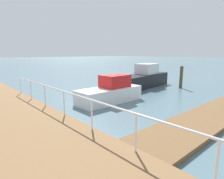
# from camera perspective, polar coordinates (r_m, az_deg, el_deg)

# --- Properties ---
(ground_plane) EXTENTS (300.00, 300.00, 0.00)m
(ground_plane) POSITION_cam_1_polar(r_m,az_deg,el_deg) (14.11, -12.07, -1.66)
(ground_plane) COLOR slate
(floating_dock) EXTENTS (13.45, 2.00, 0.18)m
(floating_dock) POSITION_cam_1_polar(r_m,az_deg,el_deg) (10.87, 29.26, -6.08)
(floating_dock) COLOR brown
(floating_dock) RESTS_ON ground_plane
(dock_piling_1) EXTENTS (0.26, 0.26, 1.92)m
(dock_piling_1) POSITION_cam_1_polar(r_m,az_deg,el_deg) (17.49, 20.17, 3.50)
(dock_piling_1) COLOR brown
(dock_piling_1) RESTS_ON ground_plane
(moored_boat_0) EXTENTS (4.31, 1.66, 1.68)m
(moored_boat_0) POSITION_cam_1_polar(r_m,az_deg,el_deg) (11.78, -0.42, -0.73)
(moored_boat_0) COLOR white
(moored_boat_0) RESTS_ON ground_plane
(moored_boat_2) EXTENTS (6.88, 2.72, 2.08)m
(moored_boat_2) POSITION_cam_1_polar(r_m,az_deg,el_deg) (17.19, 9.31, 3.18)
(moored_boat_2) COLOR black
(moored_boat_2) RESTS_ON ground_plane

